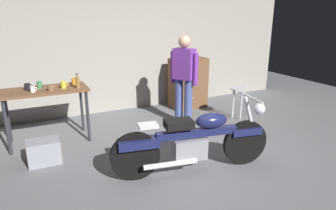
# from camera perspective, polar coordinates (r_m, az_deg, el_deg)

# --- Properties ---
(ground_plane) EXTENTS (12.00, 12.00, 0.00)m
(ground_plane) POSITION_cam_1_polar(r_m,az_deg,el_deg) (4.48, 4.53, -10.30)
(ground_plane) COLOR slate
(back_wall) EXTENTS (8.00, 0.12, 3.10)m
(back_wall) POSITION_cam_1_polar(r_m,az_deg,el_deg) (6.56, -7.89, 12.54)
(back_wall) COLOR gray
(back_wall) RESTS_ON ground_plane
(workbench) EXTENTS (1.30, 0.64, 0.90)m
(workbench) POSITION_cam_1_polar(r_m,az_deg,el_deg) (5.18, -22.22, 1.62)
(workbench) COLOR brown
(workbench) RESTS_ON ground_plane
(motorcycle) EXTENTS (2.17, 0.70, 1.00)m
(motorcycle) POSITION_cam_1_polar(r_m,az_deg,el_deg) (4.01, 5.00, -6.65)
(motorcycle) COLOR black
(motorcycle) RESTS_ON ground_plane
(person_standing) EXTENTS (0.39, 0.50, 1.67)m
(person_standing) POSITION_cam_1_polar(r_m,az_deg,el_deg) (5.59, 3.04, 5.40)
(person_standing) COLOR #44528F
(person_standing) RESTS_ON ground_plane
(shop_stool) EXTENTS (0.32, 0.32, 0.64)m
(shop_stool) POSITION_cam_1_polar(r_m,az_deg,el_deg) (6.10, 13.09, 1.85)
(shop_stool) COLOR #B2B2B7
(shop_stool) RESTS_ON ground_plane
(wooden_dresser) EXTENTS (0.80, 0.47, 1.10)m
(wooden_dresser) POSITION_cam_1_polar(r_m,az_deg,el_deg) (6.76, 3.81, 4.20)
(wooden_dresser) COLOR brown
(wooden_dresser) RESTS_ON ground_plane
(storage_bin) EXTENTS (0.44, 0.32, 0.34)m
(storage_bin) POSITION_cam_1_polar(r_m,az_deg,el_deg) (4.67, -22.45, -8.16)
(storage_bin) COLOR gray
(storage_bin) RESTS_ON ground_plane
(mug_brown_stoneware) EXTENTS (0.12, 0.09, 0.09)m
(mug_brown_stoneware) POSITION_cam_1_polar(r_m,az_deg,el_deg) (4.99, -21.33, 3.04)
(mug_brown_stoneware) COLOR brown
(mug_brown_stoneware) RESTS_ON workbench
(mug_white_ceramic) EXTENTS (0.10, 0.07, 0.09)m
(mug_white_ceramic) POSITION_cam_1_polar(r_m,az_deg,el_deg) (5.00, -24.25, 2.74)
(mug_white_ceramic) COLOR white
(mug_white_ceramic) RESTS_ON workbench
(mug_orange_travel) EXTENTS (0.11, 0.08, 0.10)m
(mug_orange_travel) POSITION_cam_1_polar(r_m,az_deg,el_deg) (5.31, -17.33, 4.32)
(mug_orange_travel) COLOR orange
(mug_orange_travel) RESTS_ON workbench
(mug_black_matte) EXTENTS (0.12, 0.09, 0.11)m
(mug_black_matte) POSITION_cam_1_polar(r_m,az_deg,el_deg) (5.17, -25.06, 3.14)
(mug_black_matte) COLOR black
(mug_black_matte) RESTS_ON workbench
(mug_green_speckled) EXTENTS (0.11, 0.07, 0.11)m
(mug_green_speckled) POSITION_cam_1_polar(r_m,az_deg,el_deg) (5.20, -23.19, 3.51)
(mug_green_speckled) COLOR #3D7F4C
(mug_green_speckled) RESTS_ON workbench
(mug_yellow_tall) EXTENTS (0.12, 0.08, 0.11)m
(mug_yellow_tall) POSITION_cam_1_polar(r_m,az_deg,el_deg) (5.07, -19.20, 3.63)
(mug_yellow_tall) COLOR yellow
(mug_yellow_tall) RESTS_ON workbench
(bottle) EXTENTS (0.06, 0.06, 0.24)m
(bottle) POSITION_cam_1_polar(r_m,az_deg,el_deg) (5.00, -16.76, 4.12)
(bottle) COLOR olive
(bottle) RESTS_ON workbench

